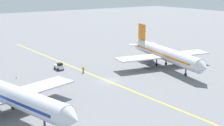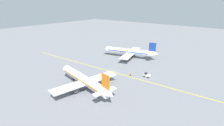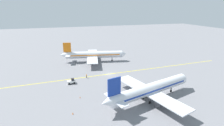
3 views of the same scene
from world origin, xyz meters
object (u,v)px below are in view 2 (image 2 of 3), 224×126
object	(u,v)px
airplane_at_gate	(85,80)
traffic_cone_mid_apron	(155,68)
airplane_adjacent_stand	(130,52)
traffic_cone_near_nose	(167,65)
baggage_tug_white	(147,75)
ground_crew_worker	(130,74)

from	to	relation	value
airplane_at_gate	traffic_cone_mid_apron	bearing A→B (deg)	-18.37
airplane_adjacent_stand	traffic_cone_near_nose	distance (m)	24.33
airplane_at_gate	baggage_tug_white	xyz separation A→B (m)	(25.70, -14.12, -2.81)
ground_crew_worker	traffic_cone_mid_apron	xyz separation A→B (m)	(16.17, -4.96, -0.63)
airplane_at_gate	ground_crew_worker	bearing A→B (deg)	-19.33
ground_crew_worker	traffic_cone_near_nose	size ratio (longest dim) A/B	3.05
airplane_at_gate	airplane_adjacent_stand	bearing A→B (deg)	10.22
traffic_cone_near_nose	traffic_cone_mid_apron	distance (m)	9.09
traffic_cone_mid_apron	airplane_at_gate	bearing A→B (deg)	161.63
ground_crew_worker	traffic_cone_near_nose	world-z (taller)	ground_crew_worker
airplane_adjacent_stand	baggage_tug_white	bearing A→B (deg)	-132.23
traffic_cone_near_nose	ground_crew_worker	bearing A→B (deg)	161.81
ground_crew_worker	airplane_at_gate	bearing A→B (deg)	160.67
airplane_adjacent_stand	baggage_tug_white	world-z (taller)	airplane_adjacent_stand
airplane_adjacent_stand	traffic_cone_near_nose	size ratio (longest dim) A/B	63.70
airplane_at_gate	baggage_tug_white	world-z (taller)	airplane_at_gate
airplane_at_gate	ground_crew_worker	world-z (taller)	airplane_at_gate
ground_crew_worker	baggage_tug_white	bearing A→B (deg)	-59.09
airplane_at_gate	traffic_cone_near_nose	distance (m)	49.25
airplane_at_gate	baggage_tug_white	distance (m)	29.45
airplane_at_gate	airplane_adjacent_stand	distance (m)	46.79
traffic_cone_mid_apron	traffic_cone_near_nose	bearing A→B (deg)	-20.31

